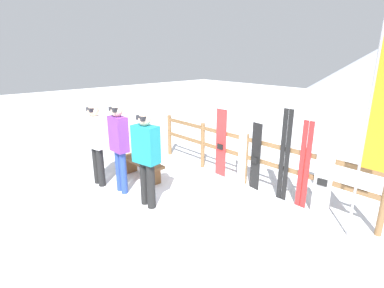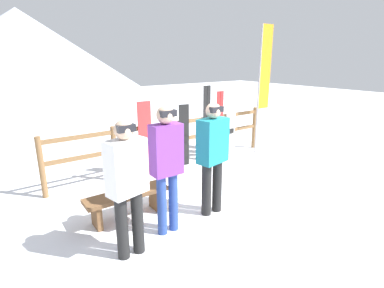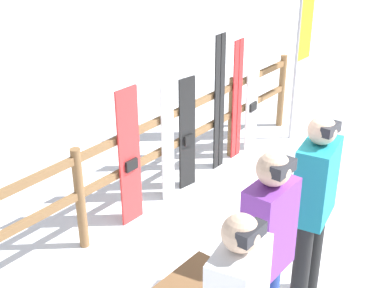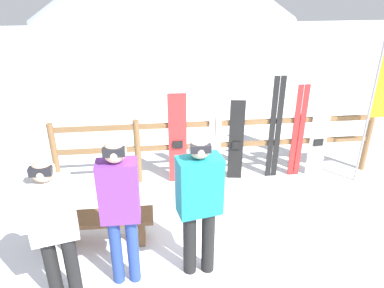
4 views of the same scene
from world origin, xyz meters
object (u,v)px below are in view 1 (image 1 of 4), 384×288
Objects in this scene: person_teal at (146,154)px; ski_pair_red at (304,165)px; bench at (142,165)px; person_white at (96,140)px; snowboard_white at (323,178)px; snowboard_red at (221,143)px; ski_pair_black at (285,156)px; rental_flag at (379,114)px; snowboard_black_stripe at (256,157)px; person_purple at (119,142)px; ski_pair_white at (242,148)px.

person_teal reaches higher than ski_pair_red.
bench is 0.74× the size of person_white.
person_teal reaches higher than snowboard_white.
ski_pair_black is at bearing 0.12° from snowboard_red.
rental_flag is (0.74, -0.30, 1.26)m from snowboard_white.
person_teal is at bearing -112.89° from snowboard_black_stripe.
snowboard_red is at bearing 179.99° from snowboard_black_stripe.
snowboard_white is (2.28, 2.06, -0.34)m from person_teal.
person_white is 1.11× the size of snowboard_red.
snowboard_red is (-0.09, 2.06, -0.24)m from person_teal.
bench is 0.79× the size of ski_pair_red.
person_teal is 1.25× the size of snowboard_black_stripe.
person_purple reaches higher than ski_pair_black.
ski_pair_black is at bearing 28.40° from bench.
person_purple is at bearing -145.78° from snowboard_white.
person_purple is 1.16× the size of snowboard_red.
ski_pair_red is (2.01, 0.00, 0.04)m from snowboard_red.
bench is 1.06m from person_purple.
snowboard_black_stripe is 2.50m from rental_flag.
bench is at bearing -126.47° from snowboard_red.
person_white reaches higher than ski_pair_white.
person_white is at bearing -156.03° from rental_flag.
ski_pair_black reaches higher than snowboard_black_stripe.
ski_pair_white is (2.01, 2.31, -0.19)m from person_white.
ski_pair_red is (2.76, 2.13, -0.25)m from person_purple.
ski_pair_white is at bearing 40.72° from bench.
bench is 0.91× the size of snowboard_black_stripe.
person_purple reaches higher than person_white.
person_teal is at bearing -149.73° from rental_flag.
snowboard_red reaches higher than snowboard_black_stripe.
snowboard_white is 0.43× the size of rental_flag.
person_teal is at bearing -137.88° from snowboard_white.
person_white is 1.07× the size of ski_pair_white.
snowboard_red is 0.96× the size of ski_pair_white.
ski_pair_white is 0.37m from snowboard_black_stripe.
person_teal is 1.13× the size of snowboard_red.
ski_pair_red is at bearing 0.10° from snowboard_red.
ski_pair_white is at bearing 57.30° from person_purple.
person_purple reaches higher than snowboard_black_stripe.
person_teal is at bearing -28.11° from bench.
person_teal is 3.61m from rental_flag.
bench is 2.52m from snowboard_black_stripe.
person_white is (-0.33, -0.86, 0.69)m from bench.
person_teal is 1.29× the size of snowboard_white.
ski_pair_white is 1.40m from ski_pair_red.
person_teal is at bearing -126.26° from ski_pair_black.
snowboard_red is at bearing 174.47° from rental_flag.
bench is 0.73× the size of person_teal.
person_purple reaches higher than ski_pair_white.
person_teal is at bearing -104.14° from ski_pair_white.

